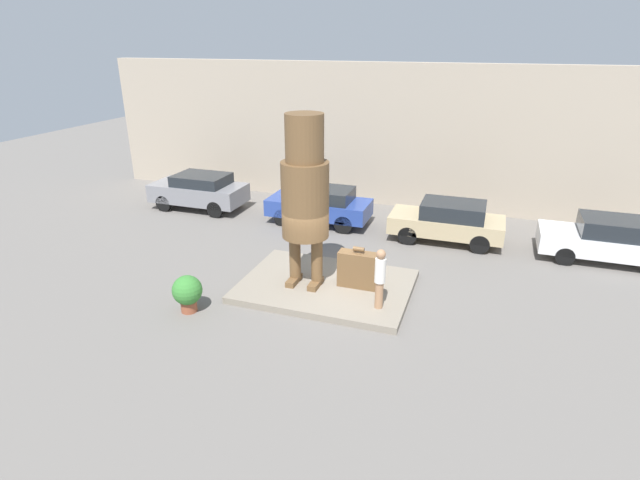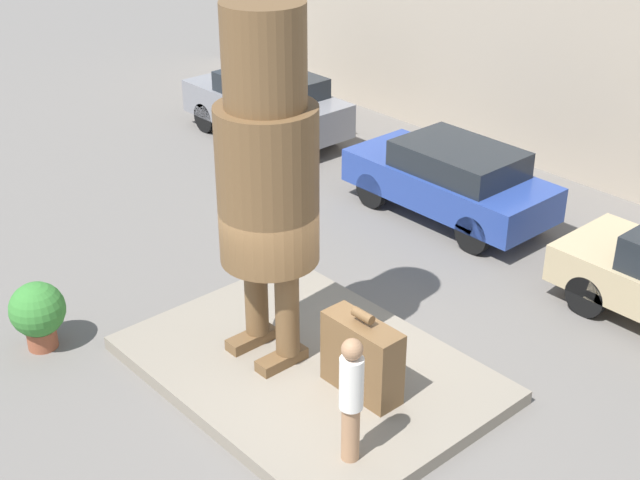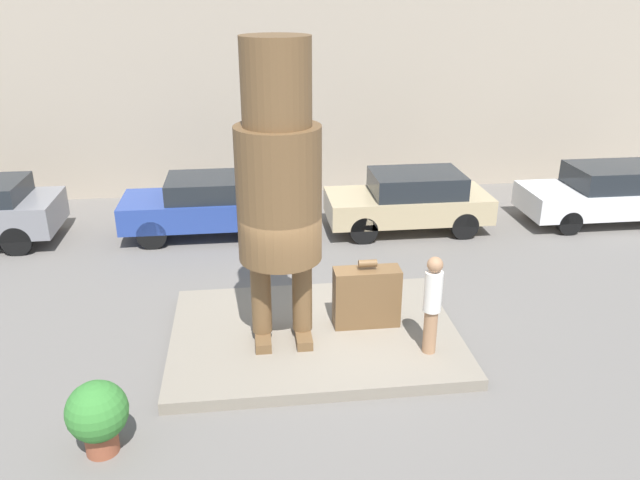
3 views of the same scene
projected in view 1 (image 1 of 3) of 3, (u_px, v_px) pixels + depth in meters
name	position (u px, v px, depth m)	size (l,w,h in m)	color
ground_plane	(326.00, 289.00, 15.31)	(60.00, 60.00, 0.00)	slate
pedestal	(326.00, 286.00, 15.27)	(5.10, 3.71, 0.21)	gray
building_backdrop	(391.00, 136.00, 22.09)	(28.00, 0.60, 6.21)	tan
statue_figure	(305.00, 189.00, 14.13)	(1.38, 1.38, 5.08)	brown
giant_suitcase	(358.00, 269.00, 14.84)	(1.19, 0.44, 1.28)	brown
tourist	(380.00, 276.00, 13.50)	(0.30, 0.30, 1.74)	#A87A56
parked_car_grey	(199.00, 190.00, 22.19)	(4.17, 1.88, 1.58)	gray
parked_car_blue	(320.00, 204.00, 20.42)	(4.17, 1.75, 1.52)	#284293
parked_car_tan	(448.00, 221.00, 18.60)	(4.16, 1.78, 1.54)	tan
parked_car_white	(612.00, 239.00, 16.90)	(4.51, 1.79, 1.54)	silver
planter_pot	(187.00, 292.00, 13.84)	(0.84, 0.84, 1.08)	brown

